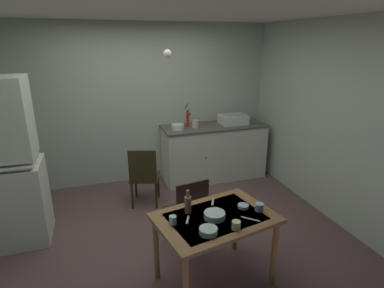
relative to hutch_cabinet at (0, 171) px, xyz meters
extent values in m
plane|color=brown|center=(1.75, -0.47, -0.90)|extent=(5.38, 5.38, 0.00)
cube|color=#B2C4B2|center=(1.75, 1.33, 0.38)|extent=(4.48, 0.10, 2.56)
cube|color=#B5C5B2|center=(3.99, -0.47, 0.38)|extent=(0.10, 3.60, 2.56)
cube|color=silver|center=(1.75, -0.47, 1.71)|extent=(4.48, 3.60, 0.10)
cube|color=silver|center=(0.00, 0.00, -0.42)|extent=(0.85, 0.60, 0.96)
cube|color=silver|center=(2.95, 0.96, -0.45)|extent=(1.71, 0.60, 0.90)
cube|color=#56524A|center=(2.95, 0.96, 0.01)|extent=(1.74, 0.63, 0.03)
sphere|color=#2D2823|center=(2.69, 0.65, -0.41)|extent=(0.02, 0.02, 0.02)
cube|color=silver|center=(3.29, 0.96, 0.10)|extent=(0.44, 0.34, 0.15)
cube|color=black|center=(3.29, 0.96, 0.18)|extent=(0.38, 0.28, 0.01)
cylinder|color=maroon|center=(2.50, 1.01, 0.17)|extent=(0.05, 0.05, 0.28)
cylinder|color=maroon|center=(2.50, 0.94, 0.27)|extent=(0.03, 0.12, 0.03)
cylinder|color=maroon|center=(2.50, 1.07, 0.36)|extent=(0.02, 0.16, 0.12)
cylinder|color=white|center=(2.30, 0.91, 0.07)|extent=(0.20, 0.20, 0.08)
cylinder|color=beige|center=(2.60, 0.93, 0.09)|extent=(0.11, 0.11, 0.12)
cube|color=olive|center=(2.04, -1.35, -0.20)|extent=(1.21, 0.93, 0.04)
cube|color=#F4E8CD|center=(2.04, -1.35, -0.18)|extent=(0.94, 0.73, 0.00)
cylinder|color=olive|center=(2.57, -1.55, -0.56)|extent=(0.06, 0.06, 0.69)
cylinder|color=olive|center=(1.50, -1.15, -0.56)|extent=(0.06, 0.06, 0.69)
cylinder|color=brown|center=(2.45, -0.96, -0.56)|extent=(0.06, 0.06, 0.69)
cube|color=#322519|center=(1.94, -0.68, -0.49)|extent=(0.46, 0.46, 0.03)
cube|color=#30211A|center=(1.97, -0.87, -0.26)|extent=(0.38, 0.08, 0.43)
cylinder|color=#322519|center=(2.08, -0.49, -0.70)|extent=(0.04, 0.04, 0.40)
cylinder|color=#322519|center=(1.75, -0.54, -0.70)|extent=(0.04, 0.04, 0.40)
cylinder|color=#322519|center=(2.14, -0.83, -0.70)|extent=(0.04, 0.04, 0.40)
cylinder|color=#322519|center=(1.80, -0.88, -0.70)|extent=(0.04, 0.04, 0.40)
cube|color=#2D2C16|center=(1.67, 0.42, -0.49)|extent=(0.50, 0.50, 0.03)
cube|color=#2A2712|center=(1.61, 0.24, -0.25)|extent=(0.37, 0.13, 0.45)
cylinder|color=#2D2C16|center=(1.88, 0.53, -0.71)|extent=(0.04, 0.04, 0.39)
cylinder|color=#2D2C16|center=(1.55, 0.63, -0.71)|extent=(0.04, 0.04, 0.39)
cylinder|color=#2D2C16|center=(1.78, 0.21, -0.71)|extent=(0.04, 0.04, 0.39)
cylinder|color=#2D2C16|center=(1.45, 0.31, -0.71)|extent=(0.04, 0.04, 0.39)
cylinder|color=#ADD1C1|center=(2.02, -1.37, -0.15)|extent=(0.20, 0.20, 0.06)
cylinder|color=#ADD1C1|center=(1.88, -1.58, -0.15)|extent=(0.16, 0.16, 0.05)
cylinder|color=#9EB2C6|center=(2.35, -1.29, -0.16)|extent=(0.11, 0.11, 0.03)
cylinder|color=beige|center=(2.13, -1.59, -0.14)|extent=(0.08, 0.08, 0.08)
cylinder|color=#9EB2C6|center=(2.47, -1.38, -0.14)|extent=(0.08, 0.08, 0.08)
cylinder|color=#ADD1C1|center=(1.63, -1.35, -0.14)|extent=(0.07, 0.07, 0.08)
cylinder|color=olive|center=(1.81, -1.20, -0.10)|extent=(0.06, 0.06, 0.16)
cylinder|color=olive|center=(1.81, -1.20, 0.02)|extent=(0.03, 0.03, 0.07)
cube|color=silver|center=(2.32, -1.49, -0.18)|extent=(0.14, 0.13, 0.00)
cube|color=beige|center=(2.11, -1.09, -0.18)|extent=(0.08, 0.13, 0.00)
cube|color=beige|center=(1.77, -1.33, -0.18)|extent=(0.07, 0.12, 0.00)
sphere|color=#F9EFCC|center=(1.80, -0.59, 1.25)|extent=(0.08, 0.08, 0.08)
camera|label=1|loc=(1.05, -3.68, 1.38)|focal=29.06mm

